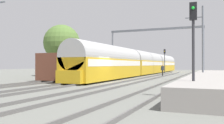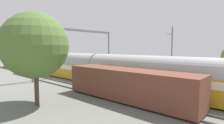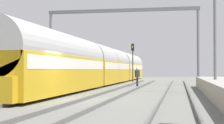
{
  "view_description": "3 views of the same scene",
  "coord_description": "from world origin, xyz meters",
  "px_view_note": "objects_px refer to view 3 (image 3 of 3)",
  "views": [
    {
      "loc": [
        9.14,
        -20.88,
        1.75
      ],
      "look_at": [
        -1.91,
        5.19,
        2.03
      ],
      "focal_mm": 38.42,
      "sensor_mm": 36.0,
      "label": 1
    },
    {
      "loc": [
        -18.7,
        -5.18,
        4.83
      ],
      "look_at": [
        -0.55,
        10.97,
        2.86
      ],
      "focal_mm": 28.81,
      "sensor_mm": 36.0,
      "label": 2
    },
    {
      "loc": [
        5.85,
        -17.62,
        1.54
      ],
      "look_at": [
        -0.95,
        18.85,
        2.32
      ],
      "focal_mm": 57.9,
      "sensor_mm": 36.0,
      "label": 3
    }
  ],
  "objects_px": {
    "passenger_train": "(106,66)",
    "person_crossing": "(137,75)",
    "catenary_gantry": "(122,28)",
    "freight_car": "(1,71)",
    "railway_signal_far": "(133,57)"
  },
  "relations": [
    {
      "from": "passenger_train",
      "to": "catenary_gantry",
      "type": "relative_size",
      "value": 3.11
    },
    {
      "from": "person_crossing",
      "to": "railway_signal_far",
      "type": "bearing_deg",
      "value": -124.57
    },
    {
      "from": "passenger_train",
      "to": "catenary_gantry",
      "type": "distance_m",
      "value": 4.56
    },
    {
      "from": "railway_signal_far",
      "to": "person_crossing",
      "type": "bearing_deg",
      "value": -80.87
    },
    {
      "from": "passenger_train",
      "to": "freight_car",
      "type": "height_order",
      "value": "passenger_train"
    },
    {
      "from": "passenger_train",
      "to": "person_crossing",
      "type": "xyz_separation_m",
      "value": [
        3.95,
        -5.11,
        -0.94
      ]
    },
    {
      "from": "person_crossing",
      "to": "catenary_gantry",
      "type": "distance_m",
      "value": 6.42
    },
    {
      "from": "freight_car",
      "to": "person_crossing",
      "type": "distance_m",
      "value": 13.5
    },
    {
      "from": "passenger_train",
      "to": "person_crossing",
      "type": "relative_size",
      "value": 28.44
    },
    {
      "from": "passenger_train",
      "to": "freight_car",
      "type": "distance_m",
      "value": 16.6
    },
    {
      "from": "freight_car",
      "to": "railway_signal_far",
      "type": "bearing_deg",
      "value": 76.39
    },
    {
      "from": "passenger_train",
      "to": "freight_car",
      "type": "bearing_deg",
      "value": -103.29
    },
    {
      "from": "passenger_train",
      "to": "railway_signal_far",
      "type": "relative_size",
      "value": 10.16
    },
    {
      "from": "freight_car",
      "to": "railway_signal_far",
      "type": "relative_size",
      "value": 2.68
    },
    {
      "from": "catenary_gantry",
      "to": "freight_car",
      "type": "bearing_deg",
      "value": -111.23
    }
  ]
}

